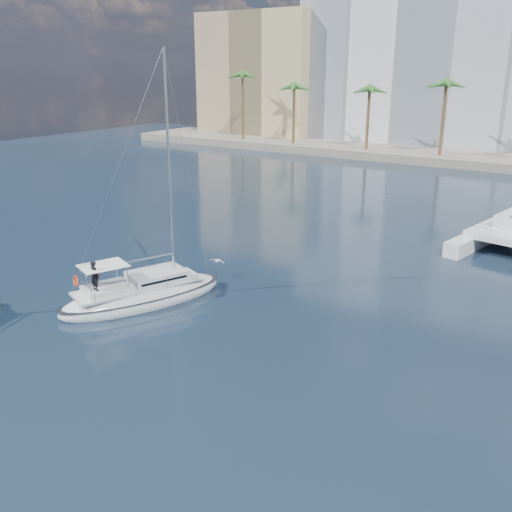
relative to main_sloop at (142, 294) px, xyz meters
The scene contains 8 objects.
ground 5.81m from the main_sloop, 17.09° to the left, with size 160.00×160.00×0.00m, color black.
quay 62.95m from the main_sloop, 84.95° to the left, with size 120.00×14.00×1.20m, color gray.
building_modern 76.19m from the main_sloop, 94.94° to the left, with size 42.00×16.00×28.00m, color white.
building_tan_left 80.24m from the main_sloop, 117.28° to the left, with size 22.00×14.00×22.00m, color tan.
palm_left 65.97m from the main_sloop, 115.87° to the left, with size 3.60×3.60×12.30m.
palm_centre 59.77m from the main_sloop, 84.61° to the left, with size 3.60×3.60×12.30m.
main_sloop is the anchor object (origin of this frame).
seagull 5.93m from the main_sloop, 79.53° to the left, with size 1.09×0.47×0.20m.
Camera 1 is at (16.78, -23.57, 13.06)m, focal length 40.00 mm.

